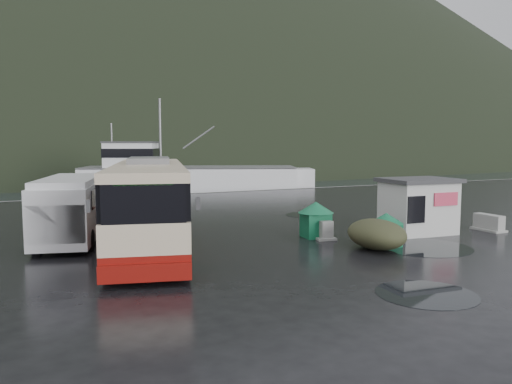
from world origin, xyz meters
name	(u,v)px	position (x,y,z in m)	size (l,w,h in m)	color
ground	(261,242)	(0.00, 0.00, 0.00)	(160.00, 160.00, 0.00)	black
harbor_water	(64,160)	(0.00, 110.00, 0.00)	(300.00, 180.00, 0.02)	black
quay_edge	(149,195)	(0.00, 20.00, 0.00)	(160.00, 0.60, 1.50)	#999993
headland	(65,151)	(10.00, 250.00, 0.00)	(780.00, 540.00, 570.00)	black
coach_bus	(150,245)	(-4.27, 1.27, 0.00)	(3.06, 12.26, 3.47)	beige
white_van	(73,241)	(-7.00, 3.30, 0.00)	(2.19, 6.38, 2.67)	white
waste_bin_left	(386,247)	(4.00, -2.92, 0.00)	(0.96, 0.96, 1.33)	#11613B
waste_bin_right	(315,237)	(2.54, -0.11, 0.00)	(1.10, 1.10, 1.53)	#11613B
dome_tent	(376,248)	(3.44, -3.06, 0.00)	(2.06, 2.88, 1.13)	#383A23
ticket_kiosk	(417,233)	(7.20, -1.20, 0.00)	(3.16, 2.39, 2.47)	silver
jersey_barrier_a	(321,238)	(2.71, -0.29, 0.00)	(0.80, 1.60, 0.80)	#999993
jersey_barrier_b	(488,231)	(10.65, -2.09, 0.00)	(0.75, 1.50, 0.75)	#999993
jersey_barrier_c	(417,232)	(7.31, -1.08, 0.00)	(0.86, 1.73, 0.86)	#999993
fishing_trawler	(190,185)	(5.67, 27.73, 0.00)	(23.66, 5.20, 9.46)	white
puddles	(388,246)	(4.16, -2.87, 0.01)	(7.50, 16.66, 0.01)	black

